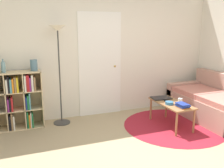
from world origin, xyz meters
name	(u,v)px	position (x,y,z in m)	size (l,w,h in m)	color
ground_plane	(160,167)	(0.00, 0.00, 0.00)	(14.00, 14.00, 0.00)	tan
wall_back	(102,51)	(0.00, 2.24, 1.29)	(7.74, 0.11, 2.60)	silver
rug	(174,125)	(0.98, 1.09, 0.00)	(1.83, 1.83, 0.01)	maroon
bookshelf	(13,100)	(-1.73, 2.03, 0.53)	(0.92, 0.34, 1.01)	beige
floor_lamp	(58,45)	(-0.91, 1.97, 1.46)	(0.31, 0.31, 1.79)	#333333
couch	(216,104)	(1.95, 1.12, 0.29)	(0.93, 1.83, 0.85)	tan
coffee_table	(171,106)	(0.91, 1.12, 0.39)	(0.43, 0.92, 0.44)	#996B42
laptop	(161,98)	(0.88, 1.42, 0.45)	(0.38, 0.28, 0.02)	black
bowl	(169,103)	(0.81, 1.04, 0.47)	(0.14, 0.14, 0.05)	teal
book_stack_on_table	(183,105)	(0.92, 0.81, 0.48)	(0.16, 0.23, 0.07)	orange
cup	(180,101)	(1.04, 1.04, 0.48)	(0.08, 0.08, 0.09)	white
remote	(167,101)	(0.86, 1.18, 0.45)	(0.07, 0.15, 0.02)	black
bottle_right	(3,67)	(-1.83, 2.03, 1.11)	(0.07, 0.07, 0.23)	#6B93A3
vase_on_shelf	(34,65)	(-1.34, 2.03, 1.11)	(0.12, 0.12, 0.19)	slate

